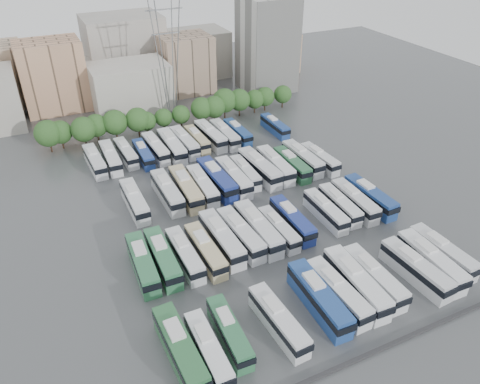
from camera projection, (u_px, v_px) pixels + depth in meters
name	position (u px, v px, depth m)	size (l,w,h in m)	color
ground	(251.00, 217.00, 83.71)	(220.00, 220.00, 0.00)	#424447
parapet	(369.00, 354.00, 58.39)	(56.00, 0.50, 0.50)	#2D2D30
tree_line	(169.00, 114.00, 113.12)	(65.33, 7.48, 7.82)	black
city_buildings	(114.00, 68.00, 131.62)	(102.00, 35.00, 20.00)	#9E998E
apartment_tower	(267.00, 44.00, 133.37)	(14.00, 14.00, 26.00)	silver
electricity_pylon	(167.00, 44.00, 112.61)	(9.00, 6.91, 33.83)	slate
bus_r0_s0	(180.00, 349.00, 56.87)	(3.21, 13.23, 4.13)	#2B663A
bus_r0_s1	(208.00, 350.00, 57.12)	(2.59, 11.34, 3.55)	white
bus_r0_s2	(229.00, 332.00, 59.52)	(2.92, 11.22, 3.49)	#2E6D45
bus_r0_s4	(279.00, 320.00, 60.97)	(3.15, 12.04, 3.74)	silver
bus_r0_s6	(319.00, 298.00, 64.08)	(3.34, 13.38, 4.17)	navy
bus_r0_s7	(338.00, 292.00, 65.23)	(3.07, 12.61, 3.94)	silver
bus_r0_s8	(356.00, 283.00, 66.61)	(3.57, 13.62, 4.24)	white
bus_r0_s9	(374.00, 277.00, 67.82)	(2.85, 12.46, 3.90)	silver
bus_r0_s11	(416.00, 269.00, 69.30)	(3.34, 12.66, 3.94)	silver
bus_r0_s12	(431.00, 261.00, 70.66)	(3.28, 13.00, 4.05)	silver
bus_r0_s13	(442.00, 252.00, 72.60)	(3.05, 12.29, 3.83)	silver
bus_r1_s0	(143.00, 263.00, 70.35)	(3.30, 12.63, 3.93)	#2F6F46
bus_r1_s1	(163.00, 258.00, 71.44)	(3.02, 12.66, 3.95)	#317349
bus_r1_s2	(185.00, 255.00, 72.24)	(2.70, 11.76, 3.68)	silver
bus_r1_s3	(205.00, 250.00, 73.04)	(2.82, 12.05, 3.77)	#C6B688
bus_r1_s4	(222.00, 238.00, 75.33)	(3.04, 13.18, 4.12)	silver
bus_r1_s5	(241.00, 234.00, 76.42)	(3.38, 12.88, 4.01)	silver
bus_r1_s6	(258.00, 228.00, 77.55)	(2.93, 13.35, 4.19)	silver
bus_r1_s7	(279.00, 229.00, 78.03)	(2.56, 10.93, 3.42)	silver
bus_r1_s8	(292.00, 220.00, 79.96)	(2.74, 12.05, 3.77)	navy
bus_r1_s10	(326.00, 211.00, 82.40)	(2.70, 11.48, 3.59)	silver
bus_r1_s11	(340.00, 205.00, 84.06)	(3.00, 11.38, 3.54)	silver
bus_r1_s12	(355.00, 201.00, 84.94)	(2.99, 12.16, 3.79)	silver
bus_r1_s13	(370.00, 196.00, 86.05)	(3.04, 12.61, 3.94)	navy
bus_r2_s1	(135.00, 201.00, 84.90)	(2.69, 12.24, 3.84)	silver
bus_r2_s3	(167.00, 192.00, 87.36)	(2.84, 12.87, 4.03)	silver
bus_r2_s4	(186.00, 188.00, 88.27)	(3.32, 13.43, 4.19)	#C9B68A
bus_r2_s5	(203.00, 186.00, 89.34)	(3.10, 12.39, 3.86)	silver
bus_r2_s6	(217.00, 179.00, 91.07)	(3.32, 13.73, 4.29)	navy
bus_r2_s7	(233.00, 177.00, 91.93)	(2.87, 12.78, 4.00)	silver
bus_r2_s8	(245.00, 172.00, 94.01)	(2.76, 11.08, 3.45)	silver
bus_r2_s9	(260.00, 168.00, 94.83)	(3.60, 13.73, 4.27)	silver
bus_r2_s10	(275.00, 165.00, 96.08)	(3.14, 12.86, 4.01)	silver
bus_r2_s11	(292.00, 164.00, 96.58)	(2.74, 11.98, 3.75)	#2A633D
bus_r2_s12	(302.00, 158.00, 98.56)	(3.00, 12.78, 3.99)	silver
bus_r2_s13	(320.00, 159.00, 98.86)	(3.05, 11.51, 3.58)	silver
bus_r3_s0	(95.00, 161.00, 97.82)	(3.04, 11.94, 3.72)	silver
bus_r3_s1	(111.00, 157.00, 99.09)	(2.76, 12.09, 3.79)	silver
bus_r3_s2	(126.00, 153.00, 101.18)	(2.96, 11.30, 3.52)	silver
bus_r3_s3	(143.00, 154.00, 100.90)	(2.50, 10.81, 3.38)	navy
bus_r3_s4	(156.00, 148.00, 102.75)	(3.14, 12.14, 3.78)	silver
bus_r3_s5	(172.00, 146.00, 103.19)	(3.03, 13.39, 4.19)	silver
bus_r3_s6	(184.00, 142.00, 105.15)	(3.14, 12.57, 3.92)	silver
bus_r3_s7	(197.00, 139.00, 106.94)	(2.58, 11.02, 3.45)	tan
bus_r3_s8	(210.00, 135.00, 108.01)	(3.41, 12.83, 3.99)	silver
bus_r3_s9	(225.00, 134.00, 108.62)	(2.73, 12.35, 3.87)	silver
bus_r3_s10	(238.00, 132.00, 110.04)	(2.65, 11.26, 3.52)	navy
bus_r3_s13	(275.00, 126.00, 113.16)	(2.51, 10.83, 3.39)	navy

